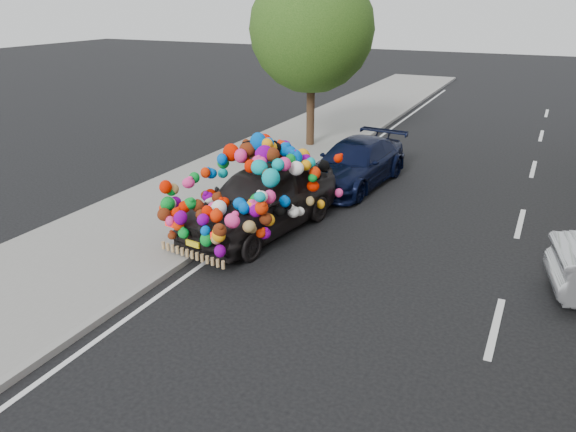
# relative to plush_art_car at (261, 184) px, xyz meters

# --- Properties ---
(ground) EXTENTS (100.00, 100.00, 0.00)m
(ground) POSITION_rel_plush_art_car_xyz_m (1.78, -2.00, -1.11)
(ground) COLOR black
(ground) RESTS_ON ground
(sidewalk) EXTENTS (4.00, 60.00, 0.12)m
(sidewalk) POSITION_rel_plush_art_car_xyz_m (-2.52, -2.00, -1.05)
(sidewalk) COLOR gray
(sidewalk) RESTS_ON ground
(kerb) EXTENTS (0.15, 60.00, 0.13)m
(kerb) POSITION_rel_plush_art_car_xyz_m (-0.57, -2.00, -1.04)
(kerb) COLOR gray
(kerb) RESTS_ON ground
(lane_markings) EXTENTS (6.00, 50.00, 0.01)m
(lane_markings) POSITION_rel_plush_art_car_xyz_m (5.38, -2.00, -1.10)
(lane_markings) COLOR silver
(lane_markings) RESTS_ON ground
(tree_near_sidewalk) EXTENTS (4.20, 4.20, 6.13)m
(tree_near_sidewalk) POSITION_rel_plush_art_car_xyz_m (-2.02, 7.50, 2.91)
(tree_near_sidewalk) COLOR #332114
(tree_near_sidewalk) RESTS_ON ground
(plush_art_car) EXTENTS (2.83, 4.92, 2.16)m
(plush_art_car) POSITION_rel_plush_art_car_xyz_m (0.00, 0.00, 0.00)
(plush_art_car) COLOR black
(plush_art_car) RESTS_ON ground
(navy_sedan) EXTENTS (2.21, 4.51, 1.26)m
(navy_sedan) POSITION_rel_plush_art_car_xyz_m (0.82, 4.13, -0.48)
(navy_sedan) COLOR black
(navy_sedan) RESTS_ON ground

